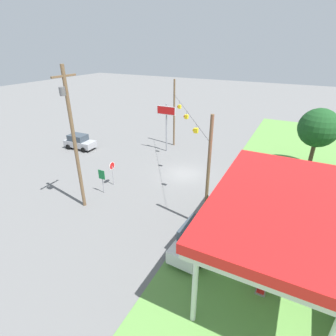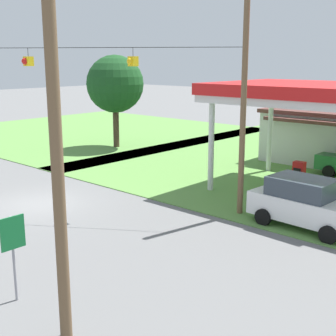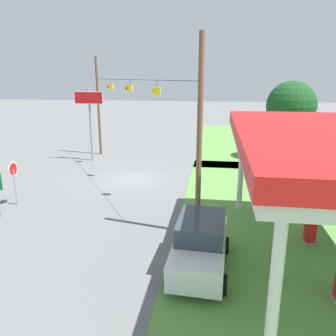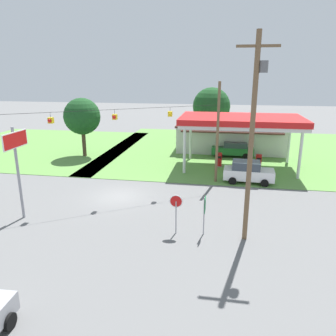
# 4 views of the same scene
# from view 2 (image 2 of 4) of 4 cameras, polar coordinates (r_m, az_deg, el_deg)

# --- Properties ---
(ground_plane) EXTENTS (160.00, 160.00, 0.00)m
(ground_plane) POSITION_cam_2_polar(r_m,az_deg,el_deg) (22.07, -15.58, -4.28)
(ground_plane) COLOR slate
(grass_verge_opposite_corner) EXTENTS (24.00, 24.00, 0.04)m
(grass_verge_opposite_corner) POSITION_cam_2_polar(r_m,az_deg,el_deg) (43.93, -9.34, 4.51)
(grass_verge_opposite_corner) COLOR #5B8E42
(grass_verge_opposite_corner) RESTS_ON ground
(fuel_pump_near) EXTENTS (0.71, 0.56, 1.50)m
(fuel_pump_near) POSITION_cam_2_polar(r_m,az_deg,el_deg) (24.08, 15.63, -1.08)
(fuel_pump_near) COLOR gray
(fuel_pump_near) RESTS_ON ground
(car_at_pumps_front) EXTENTS (4.48, 2.29, 1.96)m
(car_at_pumps_front) POSITION_cam_2_polar(r_m,az_deg,el_deg) (18.85, 16.48, -4.11)
(car_at_pumps_front) COLOR white
(car_at_pumps_front) RESTS_ON ground
(route_sign) EXTENTS (0.10, 0.70, 2.40)m
(route_sign) POSITION_cam_2_polar(r_m,az_deg,el_deg) (13.14, -18.38, -8.48)
(route_sign) COLOR gray
(route_sign) RESTS_ON ground
(utility_pole_main) EXTENTS (2.20, 0.44, 11.61)m
(utility_pole_main) POSITION_cam_2_polar(r_m,az_deg,el_deg) (10.12, -13.91, 13.01)
(utility_pole_main) COLOR brown
(utility_pole_main) RESTS_ON ground
(signal_span_gantry) EXTENTS (15.35, 10.24, 8.82)m
(signal_span_gantry) POSITION_cam_2_polar(r_m,az_deg,el_deg) (21.19, -16.38, 8.04)
(signal_span_gantry) COLOR brown
(signal_span_gantry) RESTS_ON ground
(tree_west_verge) EXTENTS (4.18, 4.18, 6.78)m
(tree_west_verge) POSITION_cam_2_polar(r_m,az_deg,el_deg) (34.82, -6.48, 10.11)
(tree_west_verge) COLOR #4C3828
(tree_west_verge) RESTS_ON ground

